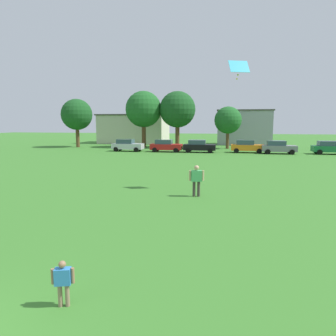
% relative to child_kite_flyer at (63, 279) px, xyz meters
% --- Properties ---
extents(ground_plane, '(160.00, 160.00, 0.00)m').
position_rel_child_kite_flyer_xyz_m(ground_plane, '(-1.89, 27.68, -0.63)').
color(ground_plane, '#387528').
extents(child_kite_flyer, '(0.49, 0.28, 1.06)m').
position_rel_child_kite_flyer_xyz_m(child_kite_flyer, '(0.00, 0.00, 0.00)').
color(child_kite_flyer, '#8C7259').
rests_on(child_kite_flyer, ground).
extents(adult_bystander, '(0.81, 0.41, 1.73)m').
position_rel_child_kite_flyer_xyz_m(adult_bystander, '(1.85, 10.89, 0.40)').
color(adult_bystander, '#3F3833').
rests_on(adult_bystander, ground).
extents(kite, '(1.26, 0.88, 1.10)m').
position_rel_child_kite_flyer_xyz_m(kite, '(3.99, 13.13, 6.52)').
color(kite, '#3FBFE5').
extents(parked_car_silver_0, '(4.30, 2.02, 1.68)m').
position_rel_child_kite_flyer_xyz_m(parked_car_silver_0, '(-10.36, 36.14, 0.23)').
color(parked_car_silver_0, silver).
rests_on(parked_car_silver_0, ground).
extents(parked_car_red_1, '(4.30, 2.02, 1.68)m').
position_rel_child_kite_flyer_xyz_m(parked_car_red_1, '(-4.86, 36.19, 0.23)').
color(parked_car_red_1, red).
rests_on(parked_car_red_1, ground).
extents(parked_car_black_2, '(4.30, 2.02, 1.68)m').
position_rel_child_kite_flyer_xyz_m(parked_car_black_2, '(-0.31, 36.30, 0.23)').
color(parked_car_black_2, black).
rests_on(parked_car_black_2, ground).
extents(parked_car_orange_3, '(4.30, 2.02, 1.68)m').
position_rel_child_kite_flyer_xyz_m(parked_car_orange_3, '(6.03, 37.05, 0.23)').
color(parked_car_orange_3, orange).
rests_on(parked_car_orange_3, ground).
extents(parked_car_gray_4, '(4.30, 2.02, 1.68)m').
position_rel_child_kite_flyer_xyz_m(parked_car_gray_4, '(9.92, 36.34, 0.23)').
color(parked_car_gray_4, slate).
rests_on(parked_car_gray_4, ground).
extents(parked_car_green_5, '(4.30, 2.02, 1.68)m').
position_rel_child_kite_flyer_xyz_m(parked_car_green_5, '(16.25, 36.91, 0.23)').
color(parked_car_green_5, '#196B38').
rests_on(parked_car_green_5, ground).
extents(tree_far_left, '(4.99, 4.99, 7.78)m').
position_rel_child_kite_flyer_xyz_m(tree_far_left, '(-20.65, 41.73, 4.63)').
color(tree_far_left, brown).
rests_on(tree_far_left, ground).
extents(tree_left, '(5.78, 5.78, 9.01)m').
position_rel_child_kite_flyer_xyz_m(tree_left, '(-9.94, 43.52, 5.45)').
color(tree_left, brown).
rests_on(tree_left, ground).
extents(tree_right, '(5.72, 5.72, 8.91)m').
position_rel_child_kite_flyer_xyz_m(tree_right, '(-4.46, 43.85, 5.39)').
color(tree_right, brown).
rests_on(tree_right, ground).
extents(tree_far_right, '(4.13, 4.13, 6.43)m').
position_rel_child_kite_flyer_xyz_m(tree_far_right, '(3.45, 43.11, 3.71)').
color(tree_far_right, brown).
rests_on(tree_far_right, ground).
extents(house_left, '(13.04, 8.17, 5.55)m').
position_rel_child_kite_flyer_xyz_m(house_left, '(-14.55, 53.44, 2.16)').
color(house_left, beige).
rests_on(house_left, ground).
extents(house_right, '(9.80, 6.35, 6.26)m').
position_rel_child_kite_flyer_xyz_m(house_right, '(6.38, 53.44, 2.51)').
color(house_right, '#9999A3').
rests_on(house_right, ground).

